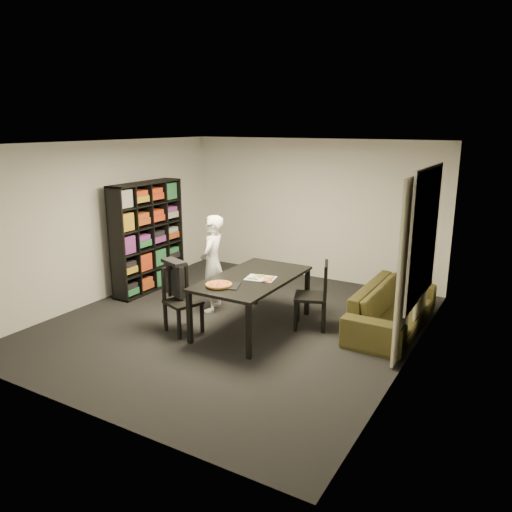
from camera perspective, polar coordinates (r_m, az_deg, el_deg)
The scene contains 16 objects.
room at distance 7.04m, azimuth -2.63°, elevation 2.12°, with size 5.01×5.51×2.61m.
window_pane at distance 6.63m, azimuth 18.73°, elevation 2.30°, with size 0.02×1.40×1.60m, color black.
window_frame at distance 6.63m, azimuth 18.69°, elevation 2.31°, with size 0.03×1.52×1.72m, color white.
curtain_left at distance 6.24m, azimuth 16.72°, elevation -1.62°, with size 0.03×0.70×2.25m, color #BBB59F.
curtain_right at distance 7.22m, azimuth 18.70°, elevation 0.43°, with size 0.03×0.70×2.25m, color #BBB59F.
bookshelf at distance 8.88m, azimuth -12.28°, elevation 2.15°, with size 0.35×1.50×1.90m, color black.
dining_table at distance 7.04m, azimuth -0.41°, elevation -2.95°, with size 1.02×1.84×0.77m.
chair_left at distance 7.11m, azimuth -8.73°, elevation -4.37°, with size 0.56×0.56×0.93m.
chair_right at distance 7.16m, azimuth 7.03°, elevation -3.98°, with size 0.58×0.58×0.97m.
draped_jacket at distance 7.14m, azimuth -9.33°, elevation -2.30°, with size 0.45×0.31×0.51m.
person at distance 7.74m, azimuth -5.00°, elevation -0.88°, with size 0.55×0.36×1.52m, color white.
baking_tray at distance 6.66m, azimuth -3.64°, elevation -3.37°, with size 0.40×0.32×0.01m, color black.
pepperoni_pizza at distance 6.64m, azimuth -4.27°, elevation -3.27°, with size 0.35×0.35×0.03m.
kitchen_towel at distance 6.95m, azimuth 0.53°, elevation -2.56°, with size 0.40×0.30×0.01m, color silver.
pizza_slices at distance 6.93m, azimuth 0.69°, elevation -2.52°, with size 0.37×0.31×0.01m, color gold, non-canonical shape.
sofa at distance 7.45m, azimuth 15.33°, elevation -5.68°, with size 2.10×0.82×0.61m, color #393216.
Camera 1 is at (3.72, -5.77, 2.85)m, focal length 35.00 mm.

